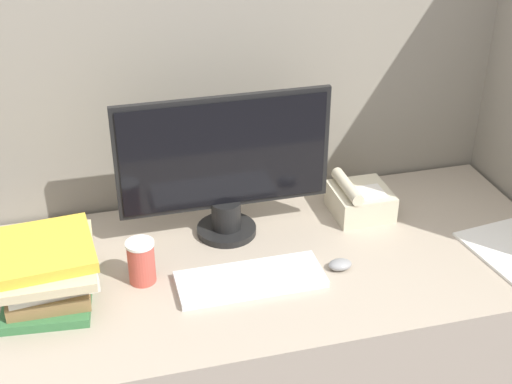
# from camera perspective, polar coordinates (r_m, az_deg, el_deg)

# --- Properties ---
(cubicle_panel_rear) EXTENTS (1.99, 0.04, 1.69)m
(cubicle_panel_rear) POSITION_cam_1_polar(r_m,az_deg,el_deg) (2.27, -1.01, 2.46)
(cubicle_panel_rear) COLOR gray
(cubicle_panel_rear) RESTS_ON ground_plane
(desk) EXTENTS (1.59, 0.74, 0.75)m
(desk) POSITION_cam_1_polar(r_m,az_deg,el_deg) (2.22, 1.69, -13.19)
(desk) COLOR tan
(desk) RESTS_ON ground_plane
(monitor) EXTENTS (0.60, 0.17, 0.43)m
(monitor) POSITION_cam_1_polar(r_m,az_deg,el_deg) (1.99, -2.51, 1.93)
(monitor) COLOR black
(monitor) RESTS_ON desk
(keyboard) EXTENTS (0.39, 0.15, 0.02)m
(keyboard) POSITION_cam_1_polar(r_m,az_deg,el_deg) (1.89, -0.45, -7.01)
(keyboard) COLOR silver
(keyboard) RESTS_ON desk
(mouse) EXTENTS (0.06, 0.05, 0.03)m
(mouse) POSITION_cam_1_polar(r_m,az_deg,el_deg) (1.95, 6.74, -5.79)
(mouse) COLOR gray
(mouse) RESTS_ON desk
(coffee_cup) EXTENTS (0.08, 0.08, 0.12)m
(coffee_cup) POSITION_cam_1_polar(r_m,az_deg,el_deg) (1.89, -9.16, -5.52)
(coffee_cup) COLOR #BF4C3F
(coffee_cup) RESTS_ON desk
(book_stack) EXTENTS (0.26, 0.31, 0.15)m
(book_stack) POSITION_cam_1_polar(r_m,az_deg,el_deg) (1.88, -16.32, -5.99)
(book_stack) COLOR #38723F
(book_stack) RESTS_ON desk
(desk_telephone) EXTENTS (0.17, 0.18, 0.12)m
(desk_telephone) POSITION_cam_1_polar(r_m,az_deg,el_deg) (2.18, 8.26, -0.63)
(desk_telephone) COLOR beige
(desk_telephone) RESTS_ON desk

